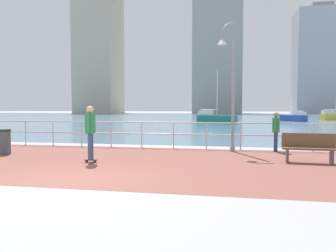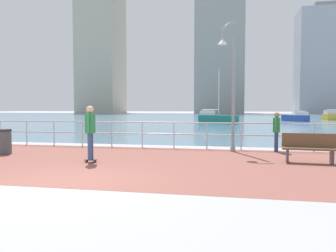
{
  "view_description": "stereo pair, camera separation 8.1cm",
  "coord_description": "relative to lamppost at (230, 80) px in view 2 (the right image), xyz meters",
  "views": [
    {
      "loc": [
        3.68,
        -6.88,
        1.72
      ],
      "look_at": [
        1.65,
        3.94,
        1.1
      ],
      "focal_mm": 34.36,
      "sensor_mm": 36.0,
      "label": 1
    },
    {
      "loc": [
        3.76,
        -6.87,
        1.72
      ],
      "look_at": [
        1.65,
        3.94,
        1.1
      ],
      "focal_mm": 34.36,
      "sensor_mm": 36.0,
      "label": 2
    }
  ],
  "objects": [
    {
      "name": "lamppost",
      "position": [
        0.0,
        0.0,
        0.0
      ],
      "size": [
        0.71,
        0.6,
        5.04
      ],
      "color": "gray",
      "rests_on": "ground"
    },
    {
      "name": "harbor_water",
      "position": [
        -3.73,
        45.7,
        -2.79
      ],
      "size": [
        180.0,
        88.0,
        0.0
      ],
      "primitive_type": "cube",
      "color": "slate",
      "rests_on": "ground"
    },
    {
      "name": "tower_steel",
      "position": [
        26.42,
        89.31,
        12.41
      ],
      "size": [
        14.47,
        11.14,
        32.05
      ],
      "color": "#A3A8B2",
      "rests_on": "ground"
    },
    {
      "name": "park_bench",
      "position": [
        2.45,
        -2.11,
        -2.31
      ],
      "size": [
        1.63,
        0.56,
        0.92
      ],
      "color": "brown",
      "rests_on": "ground"
    },
    {
      "name": "tower_beige",
      "position": [
        -3.47,
        93.63,
        18.23
      ],
      "size": [
        14.94,
        17.79,
        43.71
      ],
      "color": "#939993",
      "rests_on": "ground"
    },
    {
      "name": "bystander",
      "position": [
        1.8,
        0.35,
        -1.88
      ],
      "size": [
        0.31,
        0.56,
        1.56
      ],
      "color": "navy",
      "rests_on": "ground"
    },
    {
      "name": "skateboarder",
      "position": [
        -4.28,
        -3.34,
        -1.71
      ],
      "size": [
        0.41,
        0.56,
        1.79
      ],
      "color": "black",
      "rests_on": "ground"
    },
    {
      "name": "sailboat_white",
      "position": [
        8.4,
        31.43,
        -2.3
      ],
      "size": [
        3.15,
        3.58,
        5.14
      ],
      "color": "#284799",
      "rests_on": "ground"
    },
    {
      "name": "trash_bin",
      "position": [
        -8.21,
        -2.2,
        -2.32
      ],
      "size": [
        0.46,
        0.46,
        0.93
      ],
      "color": "#474C51",
      "rests_on": "ground"
    },
    {
      "name": "tower_concrete",
      "position": [
        -44.21,
        93.19,
        19.5
      ],
      "size": [
        13.49,
        14.57,
        46.24
      ],
      "color": "#B2AD99",
      "rests_on": "ground"
    },
    {
      "name": "ground",
      "position": [
        -3.73,
        34.13,
        -2.79
      ],
      "size": [
        220.0,
        220.0,
        0.0
      ],
      "primitive_type": "plane",
      "color": "#9E9EA3"
    },
    {
      "name": "sailboat_yellow",
      "position": [
        -1.41,
        22.98,
        -2.22
      ],
      "size": [
        4.45,
        2.26,
        5.99
      ],
      "color": "#197266",
      "rests_on": "ground"
    },
    {
      "name": "brick_paving",
      "position": [
        -3.73,
        -2.91,
        -2.78
      ],
      "size": [
        28.0,
        7.22,
        0.01
      ],
      "primitive_type": "cube",
      "color": "brown",
      "rests_on": "ground"
    },
    {
      "name": "waterfront_railing",
      "position": [
        -3.73,
        0.7,
        -2.01
      ],
      "size": [
        25.25,
        0.06,
        1.12
      ],
      "color": "#B2BCC1",
      "rests_on": "ground"
    }
  ]
}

